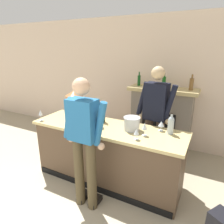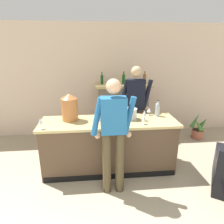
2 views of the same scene
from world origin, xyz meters
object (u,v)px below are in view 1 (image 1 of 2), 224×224
object	(u,v)px
wine_glass_front_left	(145,127)
wine_bottle_riesling_slim	(98,117)
copper_dispenser	(75,104)
ice_bucket_steel	(132,124)
wine_bottle_burgundy_dark	(171,124)
wine_glass_by_dispenser	(137,132)
person_customer	(84,140)
wine_glass_near_bucket	(161,124)
wine_glass_mid_counter	(40,113)
fireplace_stone	(161,119)
person_bartender	(155,117)
wine_bottle_chardonnay_pale	(103,114)

from	to	relation	value
wine_glass_front_left	wine_bottle_riesling_slim	bearing A→B (deg)	177.76
copper_dispenser	ice_bucket_steel	bearing A→B (deg)	-2.55
wine_bottle_burgundy_dark	wine_glass_by_dispenser	xyz separation A→B (m)	(-0.35, -0.39, -0.03)
ice_bucket_steel	person_customer	bearing A→B (deg)	-118.93
copper_dispenser	wine_glass_near_bucket	world-z (taller)	copper_dispenser
copper_dispenser	wine_bottle_burgundy_dark	distance (m)	1.60
wine_bottle_burgundy_dark	wine_glass_mid_counter	xyz separation A→B (m)	(-2.01, -0.44, -0.01)
ice_bucket_steel	wine_glass_near_bucket	world-z (taller)	ice_bucket_steel
fireplace_stone	copper_dispenser	world-z (taller)	fireplace_stone
fireplace_stone	ice_bucket_steel	size ratio (longest dim) A/B	6.73
person_customer	wine_bottle_burgundy_dark	size ratio (longest dim) A/B	5.80
wine_bottle_burgundy_dark	wine_glass_near_bucket	size ratio (longest dim) A/B	2.10
person_bartender	wine_bottle_riesling_slim	xyz separation A→B (m)	(-0.72, -0.59, 0.08)
ice_bucket_steel	wine_glass_front_left	size ratio (longest dim) A/B	1.29
ice_bucket_steel	wine_bottle_burgundy_dark	bearing A→B (deg)	12.38
wine_bottle_riesling_slim	wine_glass_by_dispenser	bearing A→B (deg)	-15.60
wine_bottle_riesling_slim	copper_dispenser	bearing A→B (deg)	166.87
ice_bucket_steel	wine_glass_front_left	xyz separation A→B (m)	(0.23, -0.11, 0.03)
person_bartender	wine_bottle_riesling_slim	bearing A→B (deg)	-140.62
person_bartender	wine_glass_front_left	distance (m)	0.63
wine_bottle_riesling_slim	wine_glass_mid_counter	size ratio (longest dim) A/B	1.79
wine_bottle_burgundy_dark	wine_glass_near_bucket	distance (m)	0.15
copper_dispenser	wine_glass_by_dispenser	world-z (taller)	copper_dispenser
ice_bucket_steel	wine_bottle_riesling_slim	xyz separation A→B (m)	(-0.52, -0.08, 0.05)
wine_bottle_chardonnay_pale	wine_glass_by_dispenser	xyz separation A→B (m)	(0.71, -0.37, -0.03)
fireplace_stone	wine_bottle_chardonnay_pale	world-z (taller)	fireplace_stone
person_customer	person_bartender	bearing A→B (deg)	64.33
wine_glass_mid_counter	wine_glass_by_dispenser	world-z (taller)	wine_glass_mid_counter
copper_dispenser	wine_glass_front_left	size ratio (longest dim) A/B	2.52
person_customer	ice_bucket_steel	world-z (taller)	person_customer
copper_dispenser	person_bartender	bearing A→B (deg)	20.38
fireplace_stone	wine_bottle_burgundy_dark	bearing A→B (deg)	-71.48
person_customer	wine_bottle_burgundy_dark	bearing A→B (deg)	41.16
wine_bottle_riesling_slim	wine_bottle_burgundy_dark	size ratio (longest dim) A/B	1.07
person_bartender	ice_bucket_steel	distance (m)	0.55
person_bartender	ice_bucket_steel	world-z (taller)	person_bartender
wine_bottle_burgundy_dark	wine_glass_by_dispenser	world-z (taller)	wine_bottle_burgundy_dark
ice_bucket_steel	wine_bottle_burgundy_dark	size ratio (longest dim) A/B	0.79
wine_bottle_chardonnay_pale	wine_bottle_burgundy_dark	xyz separation A→B (m)	(1.07, 0.02, 0.00)
wine_bottle_riesling_slim	wine_glass_near_bucket	bearing A→B (deg)	14.72
copper_dispenser	wine_bottle_chardonnay_pale	xyz separation A→B (m)	(0.52, 0.05, -0.10)
wine_glass_front_left	wine_glass_by_dispenser	xyz separation A→B (m)	(-0.05, -0.17, -0.03)
wine_glass_mid_counter	wine_glass_front_left	distance (m)	1.72
ice_bucket_steel	wine_glass_mid_counter	world-z (taller)	ice_bucket_steel
wine_bottle_burgundy_dark	person_customer	bearing A→B (deg)	-138.84
wine_bottle_burgundy_dark	wine_glass_mid_counter	bearing A→B (deg)	-167.63
wine_glass_mid_counter	wine_bottle_burgundy_dark	bearing A→B (deg)	12.37
wine_glass_by_dispenser	fireplace_stone	bearing A→B (deg)	92.94
person_customer	wine_glass_mid_counter	distance (m)	1.16
wine_bottle_chardonnay_pale	wine_bottle_riesling_slim	distance (m)	0.17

